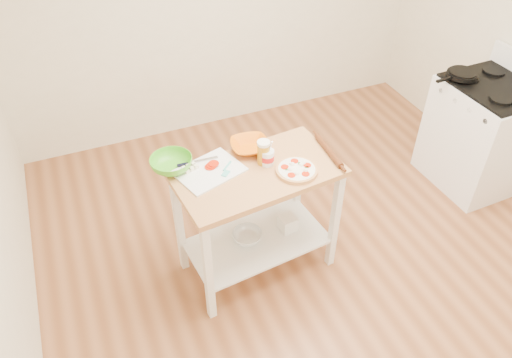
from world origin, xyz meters
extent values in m
cube|color=#9C5F39|center=(0.00, 0.00, -0.01)|extent=(4.00, 4.50, 0.02)
cube|color=tan|center=(-0.45, 0.30, 0.88)|extent=(1.11, 0.68, 0.04)
cube|color=white|center=(-0.45, 0.30, 0.25)|extent=(1.02, 0.61, 0.02)
cube|color=white|center=(-0.91, 0.00, 0.43)|extent=(0.05, 0.05, 0.86)
cube|color=white|center=(-0.96, 0.49, 0.43)|extent=(0.05, 0.05, 0.86)
cube|color=white|center=(0.05, 0.10, 0.43)|extent=(0.05, 0.05, 0.86)
cube|color=white|center=(0.00, 0.59, 0.43)|extent=(0.05, 0.05, 0.86)
cube|color=white|center=(1.67, 0.50, 0.46)|extent=(0.66, 0.76, 0.92)
cube|color=black|center=(1.67, 0.50, 0.93)|extent=(0.62, 0.72, 0.02)
cylinder|color=black|center=(1.49, 0.71, 0.98)|extent=(0.24, 0.24, 0.03)
cube|color=black|center=(1.30, 0.69, 0.98)|extent=(0.15, 0.04, 0.02)
cylinder|color=tan|center=(-0.23, 0.19, 0.91)|extent=(0.27, 0.27, 0.02)
cylinder|color=tan|center=(-0.23, 0.19, 0.92)|extent=(0.27, 0.27, 0.01)
cylinder|color=white|center=(-0.23, 0.19, 0.92)|extent=(0.23, 0.23, 0.01)
cylinder|color=red|center=(-0.15, 0.19, 0.93)|extent=(0.05, 0.05, 0.01)
cylinder|color=red|center=(-0.21, 0.26, 0.93)|extent=(0.05, 0.05, 0.01)
cylinder|color=red|center=(-0.29, 0.23, 0.93)|extent=(0.05, 0.05, 0.01)
cylinder|color=red|center=(-0.29, 0.14, 0.93)|extent=(0.05, 0.05, 0.01)
cylinder|color=red|center=(-0.20, 0.12, 0.93)|extent=(0.05, 0.05, 0.01)
sphere|color=white|center=(-0.17, 0.22, 0.93)|extent=(0.03, 0.03, 0.03)
sphere|color=white|center=(-0.24, 0.24, 0.93)|extent=(0.03, 0.03, 0.03)
sphere|color=white|center=(-0.27, 0.20, 0.93)|extent=(0.03, 0.03, 0.03)
sphere|color=white|center=(-0.25, 0.14, 0.93)|extent=(0.03, 0.03, 0.03)
sphere|color=white|center=(-0.19, 0.15, 0.93)|extent=(0.03, 0.03, 0.03)
sphere|color=white|center=(-0.19, 0.21, 0.93)|extent=(0.03, 0.03, 0.03)
sphere|color=white|center=(-0.24, 0.24, 0.93)|extent=(0.03, 0.03, 0.03)
plane|color=#226218|center=(-0.16, 0.18, 0.93)|extent=(0.03, 0.03, 0.00)
plane|color=#226218|center=(-0.19, 0.23, 0.93)|extent=(0.03, 0.03, 0.00)
plane|color=#226218|center=(-0.24, 0.24, 0.93)|extent=(0.03, 0.03, 0.00)
plane|color=#226218|center=(-0.29, 0.20, 0.93)|extent=(0.03, 0.03, 0.00)
cube|color=white|center=(-0.74, 0.41, 0.91)|extent=(0.47, 0.41, 0.01)
cube|color=#F4EACC|center=(-0.87, 0.44, 0.92)|extent=(0.03, 0.03, 0.02)
cube|color=#F4EACC|center=(-0.84, 0.45, 0.92)|extent=(0.03, 0.03, 0.02)
cube|color=#F4EACC|center=(-0.80, 0.46, 0.92)|extent=(0.03, 0.03, 0.02)
cube|color=#F4EACC|center=(-0.88, 0.47, 0.92)|extent=(0.03, 0.03, 0.02)
cube|color=#F4EACC|center=(-0.85, 0.48, 0.92)|extent=(0.03, 0.03, 0.02)
cube|color=#F4EACC|center=(-0.81, 0.49, 0.92)|extent=(0.03, 0.03, 0.02)
cylinder|color=red|center=(-0.72, 0.43, 0.92)|extent=(0.07, 0.07, 0.01)
cylinder|color=red|center=(-0.71, 0.44, 0.92)|extent=(0.07, 0.07, 0.01)
cylinder|color=red|center=(-0.69, 0.44, 0.93)|extent=(0.07, 0.07, 0.01)
cube|color=#53C9BF|center=(-0.65, 0.33, 0.92)|extent=(0.07, 0.07, 0.01)
cylinder|color=#53C9BF|center=(-0.62, 0.40, 0.92)|extent=(0.08, 0.08, 0.01)
cube|color=silver|center=(-0.73, 0.52, 0.91)|extent=(0.18, 0.03, 0.00)
cube|color=black|center=(-0.86, 0.51, 0.92)|extent=(0.10, 0.03, 0.01)
imported|color=orange|center=(-0.41, 0.52, 0.93)|extent=(0.29, 0.29, 0.06)
imported|color=#4DB324|center=(-0.95, 0.52, 0.94)|extent=(0.30, 0.30, 0.08)
cylinder|color=#B97D10|center=(-0.38, 0.36, 0.97)|extent=(0.08, 0.08, 0.15)
cylinder|color=white|center=(-0.38, 0.36, 1.06)|extent=(0.08, 0.08, 0.02)
cylinder|color=white|center=(-0.37, 0.34, 0.95)|extent=(0.09, 0.09, 0.11)
cylinder|color=red|center=(-0.37, 0.34, 0.95)|extent=(0.09, 0.09, 0.04)
cylinder|color=silver|center=(-0.35, 0.34, 1.03)|extent=(0.01, 0.06, 0.11)
cylinder|color=#5A2C14|center=(0.05, 0.29, 0.92)|extent=(0.06, 0.36, 0.04)
imported|color=silver|center=(-0.52, 0.33, 0.29)|extent=(0.22, 0.22, 0.07)
cube|color=white|center=(-0.20, 0.32, 0.32)|extent=(0.13, 0.13, 0.12)
camera|label=1|loc=(-1.40, -1.96, 2.89)|focal=35.00mm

